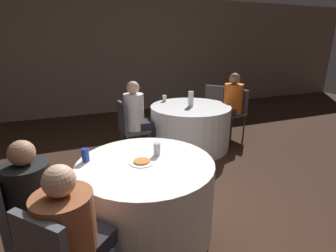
{
  "coord_description": "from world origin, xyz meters",
  "views": [
    {
      "loc": [
        -0.69,
        -1.95,
        1.78
      ],
      "look_at": [
        0.38,
        0.74,
        0.83
      ],
      "focal_mm": 28.0,
      "sensor_mm": 36.0,
      "label": 1
    }
  ],
  "objects_px": {
    "chair_far_east": "(236,108)",
    "person_black_shirt": "(44,209)",
    "person_white_shirt": "(139,120)",
    "chair_far_northeast": "(212,104)",
    "soda_can_silver": "(157,149)",
    "table_far": "(190,127)",
    "bottle_far": "(191,99)",
    "chair_far_west": "(129,125)",
    "chair_near_west": "(19,220)",
    "pizza_plate_near": "(142,162)",
    "person_orange_shirt": "(230,105)",
    "table_near": "(147,197)",
    "person_floral_shirt": "(77,239)",
    "soda_can_blue": "(85,155)"
  },
  "relations": [
    {
      "from": "chair_far_northeast",
      "to": "soda_can_silver",
      "type": "distance_m",
      "value": 3.1
    },
    {
      "from": "chair_far_west",
      "to": "soda_can_silver",
      "type": "relative_size",
      "value": 7.42
    },
    {
      "from": "chair_near_west",
      "to": "bottle_far",
      "type": "bearing_deg",
      "value": 118.44
    },
    {
      "from": "chair_near_west",
      "to": "person_black_shirt",
      "type": "xyz_separation_m",
      "value": [
        0.16,
        0.03,
        0.03
      ]
    },
    {
      "from": "chair_far_west",
      "to": "person_floral_shirt",
      "type": "height_order",
      "value": "person_floral_shirt"
    },
    {
      "from": "chair_far_west",
      "to": "person_white_shirt",
      "type": "height_order",
      "value": "person_white_shirt"
    },
    {
      "from": "person_floral_shirt",
      "to": "soda_can_blue",
      "type": "height_order",
      "value": "person_floral_shirt"
    },
    {
      "from": "chair_near_west",
      "to": "chair_far_west",
      "type": "relative_size",
      "value": 1.0
    },
    {
      "from": "table_near",
      "to": "chair_far_west",
      "type": "height_order",
      "value": "chair_far_west"
    },
    {
      "from": "soda_can_silver",
      "to": "bottle_far",
      "type": "distance_m",
      "value": 2.01
    },
    {
      "from": "chair_far_east",
      "to": "bottle_far",
      "type": "xyz_separation_m",
      "value": [
        -1.07,
        -0.22,
        0.31
      ]
    },
    {
      "from": "chair_far_west",
      "to": "soda_can_blue",
      "type": "height_order",
      "value": "chair_far_west"
    },
    {
      "from": "person_black_shirt",
      "to": "bottle_far",
      "type": "relative_size",
      "value": 4.57
    },
    {
      "from": "person_white_shirt",
      "to": "chair_far_east",
      "type": "bearing_deg",
      "value": 93.71
    },
    {
      "from": "chair_far_northeast",
      "to": "chair_far_east",
      "type": "xyz_separation_m",
      "value": [
        0.23,
        -0.48,
        0.0
      ]
    },
    {
      "from": "soda_can_blue",
      "to": "soda_can_silver",
      "type": "bearing_deg",
      "value": -9.86
    },
    {
      "from": "chair_far_northeast",
      "to": "soda_can_blue",
      "type": "height_order",
      "value": "chair_far_northeast"
    },
    {
      "from": "chair_far_northeast",
      "to": "bottle_far",
      "type": "xyz_separation_m",
      "value": [
        -0.85,
        -0.7,
        0.31
      ]
    },
    {
      "from": "person_white_shirt",
      "to": "pizza_plate_near",
      "type": "relative_size",
      "value": 5.17
    },
    {
      "from": "chair_far_east",
      "to": "person_black_shirt",
      "type": "distance_m",
      "value": 3.88
    },
    {
      "from": "table_near",
      "to": "soda_can_blue",
      "type": "xyz_separation_m",
      "value": [
        -0.5,
        0.22,
        0.43
      ]
    },
    {
      "from": "table_near",
      "to": "chair_far_west",
      "type": "bearing_deg",
      "value": 81.92
    },
    {
      "from": "table_far",
      "to": "bottle_far",
      "type": "distance_m",
      "value": 0.49
    },
    {
      "from": "chair_near_west",
      "to": "bottle_far",
      "type": "distance_m",
      "value": 3.06
    },
    {
      "from": "chair_near_west",
      "to": "person_white_shirt",
      "type": "distance_m",
      "value": 2.38
    },
    {
      "from": "table_far",
      "to": "person_white_shirt",
      "type": "bearing_deg",
      "value": -176.06
    },
    {
      "from": "chair_near_west",
      "to": "pizza_plate_near",
      "type": "relative_size",
      "value": 3.86
    },
    {
      "from": "table_near",
      "to": "person_floral_shirt",
      "type": "relative_size",
      "value": 1.11
    },
    {
      "from": "chair_far_east",
      "to": "person_white_shirt",
      "type": "xyz_separation_m",
      "value": [
        -1.98,
        -0.27,
        0.05
      ]
    },
    {
      "from": "bottle_far",
      "to": "table_far",
      "type": "bearing_deg",
      "value": 67.46
    },
    {
      "from": "chair_far_west",
      "to": "person_white_shirt",
      "type": "distance_m",
      "value": 0.18
    },
    {
      "from": "table_far",
      "to": "person_floral_shirt",
      "type": "distance_m",
      "value": 3.08
    },
    {
      "from": "chair_far_northeast",
      "to": "pizza_plate_near",
      "type": "relative_size",
      "value": 3.86
    },
    {
      "from": "soda_can_silver",
      "to": "bottle_far",
      "type": "height_order",
      "value": "bottle_far"
    },
    {
      "from": "chair_far_east",
      "to": "person_orange_shirt",
      "type": "height_order",
      "value": "person_orange_shirt"
    },
    {
      "from": "chair_far_east",
      "to": "bottle_far",
      "type": "height_order",
      "value": "bottle_far"
    },
    {
      "from": "table_far",
      "to": "pizza_plate_near",
      "type": "bearing_deg",
      "value": -127.69
    },
    {
      "from": "chair_far_east",
      "to": "person_floral_shirt",
      "type": "bearing_deg",
      "value": 119.42
    },
    {
      "from": "person_black_shirt",
      "to": "table_near",
      "type": "bearing_deg",
      "value": 90.0
    },
    {
      "from": "person_white_shirt",
      "to": "person_black_shirt",
      "type": "xyz_separation_m",
      "value": [
        -1.26,
        -1.87,
        -0.02
      ]
    },
    {
      "from": "chair_far_west",
      "to": "bottle_far",
      "type": "bearing_deg",
      "value": 89.18
    },
    {
      "from": "person_floral_shirt",
      "to": "person_black_shirt",
      "type": "distance_m",
      "value": 0.47
    },
    {
      "from": "chair_far_northeast",
      "to": "soda_can_blue",
      "type": "bearing_deg",
      "value": 90.64
    },
    {
      "from": "table_far",
      "to": "chair_far_northeast",
      "type": "xyz_separation_m",
      "value": [
        0.84,
        0.69,
        0.18
      ]
    },
    {
      "from": "person_white_shirt",
      "to": "bottle_far",
      "type": "bearing_deg",
      "value": 89.03
    },
    {
      "from": "table_near",
      "to": "person_black_shirt",
      "type": "bearing_deg",
      "value": -168.51
    },
    {
      "from": "chair_far_northeast",
      "to": "person_white_shirt",
      "type": "relative_size",
      "value": 0.75
    },
    {
      "from": "table_near",
      "to": "chair_far_west",
      "type": "relative_size",
      "value": 1.38
    },
    {
      "from": "person_white_shirt",
      "to": "pizza_plate_near",
      "type": "distance_m",
      "value": 1.75
    },
    {
      "from": "table_near",
      "to": "table_far",
      "type": "xyz_separation_m",
      "value": [
        1.32,
        1.76,
        0.0
      ]
    }
  ]
}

